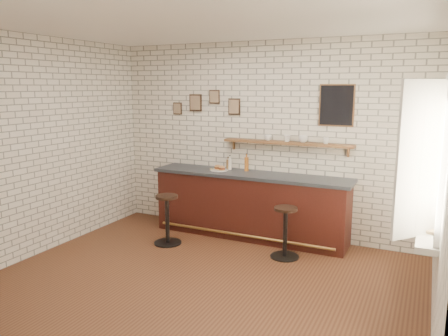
% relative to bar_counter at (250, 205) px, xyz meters
% --- Properties ---
extents(ground, '(5.00, 5.00, 0.00)m').
position_rel_bar_counter_xyz_m(ground, '(0.10, -1.70, -0.51)').
color(ground, brown).
rests_on(ground, ground).
extents(bar_counter, '(3.10, 0.65, 1.01)m').
position_rel_bar_counter_xyz_m(bar_counter, '(0.00, 0.00, 0.00)').
color(bar_counter, '#3D1610').
rests_on(bar_counter, ground).
extents(sandwich_plate, '(0.28, 0.28, 0.01)m').
position_rel_bar_counter_xyz_m(sandwich_plate, '(-0.53, -0.00, 0.51)').
color(sandwich_plate, white).
rests_on(sandwich_plate, bar_counter).
extents(ciabatta_sandwich, '(0.20, 0.13, 0.07)m').
position_rel_bar_counter_xyz_m(ciabatta_sandwich, '(-0.52, -0.00, 0.55)').
color(ciabatta_sandwich, tan).
rests_on(ciabatta_sandwich, sandwich_plate).
extents(potato_chips, '(0.26, 0.18, 0.00)m').
position_rel_bar_counter_xyz_m(potato_chips, '(-0.54, -0.00, 0.52)').
color(potato_chips, '#DFBB4E').
rests_on(potato_chips, sandwich_plate).
extents(bitters_bottle_brown, '(0.06, 0.06, 0.20)m').
position_rel_bar_counter_xyz_m(bitters_bottle_brown, '(-0.44, 0.14, 0.59)').
color(bitters_bottle_brown, brown).
rests_on(bitters_bottle_brown, bar_counter).
extents(bitters_bottle_white, '(0.06, 0.06, 0.23)m').
position_rel_bar_counter_xyz_m(bitters_bottle_white, '(-0.41, 0.14, 0.60)').
color(bitters_bottle_white, silver).
rests_on(bitters_bottle_white, bar_counter).
extents(bitters_bottle_amber, '(0.07, 0.07, 0.28)m').
position_rel_bar_counter_xyz_m(bitters_bottle_amber, '(-0.12, 0.14, 0.62)').
color(bitters_bottle_amber, '#A6591A').
rests_on(bitters_bottle_amber, bar_counter).
extents(condiment_bottle_yellow, '(0.06, 0.06, 0.19)m').
position_rel_bar_counter_xyz_m(condiment_bottle_yellow, '(-0.12, 0.14, 0.58)').
color(condiment_bottle_yellow, yellow).
rests_on(condiment_bottle_yellow, bar_counter).
extents(bar_stool_left, '(0.41, 0.41, 0.74)m').
position_rel_bar_counter_xyz_m(bar_stool_left, '(-0.99, -0.82, -0.11)').
color(bar_stool_left, black).
rests_on(bar_stool_left, ground).
extents(bar_stool_right, '(0.39, 0.39, 0.71)m').
position_rel_bar_counter_xyz_m(bar_stool_right, '(0.76, -0.58, -0.13)').
color(bar_stool_right, black).
rests_on(bar_stool_right, ground).
extents(wall_shelf, '(2.00, 0.18, 0.18)m').
position_rel_bar_counter_xyz_m(wall_shelf, '(0.50, 0.20, 0.97)').
color(wall_shelf, brown).
rests_on(wall_shelf, ground).
extents(shelf_cup_a, '(0.15, 0.15, 0.09)m').
position_rel_bar_counter_xyz_m(shelf_cup_a, '(0.20, 0.20, 1.04)').
color(shelf_cup_a, white).
rests_on(shelf_cup_a, wall_shelf).
extents(shelf_cup_b, '(0.14, 0.14, 0.10)m').
position_rel_bar_counter_xyz_m(shelf_cup_b, '(0.51, 0.20, 1.04)').
color(shelf_cup_b, white).
rests_on(shelf_cup_b, wall_shelf).
extents(shelf_cup_c, '(0.19, 0.19, 0.11)m').
position_rel_bar_counter_xyz_m(shelf_cup_c, '(0.75, 0.20, 1.05)').
color(shelf_cup_c, white).
rests_on(shelf_cup_c, wall_shelf).
extents(shelf_cup_d, '(0.13, 0.13, 0.09)m').
position_rel_bar_counter_xyz_m(shelf_cup_d, '(1.09, 0.20, 1.04)').
color(shelf_cup_d, white).
rests_on(shelf_cup_d, wall_shelf).
extents(back_wall_decor, '(2.96, 0.02, 0.56)m').
position_rel_bar_counter_xyz_m(back_wall_decor, '(0.33, 0.28, 1.54)').
color(back_wall_decor, black).
rests_on(back_wall_decor, ground).
extents(window_sill, '(0.20, 1.35, 0.06)m').
position_rel_bar_counter_xyz_m(window_sill, '(2.50, -1.40, 0.39)').
color(window_sill, white).
rests_on(window_sill, ground).
extents(casement_window, '(0.40, 1.30, 1.56)m').
position_rel_bar_counter_xyz_m(casement_window, '(2.46, -1.40, 1.14)').
color(casement_window, white).
rests_on(casement_window, ground).
extents(book_lower, '(0.16, 0.21, 0.02)m').
position_rel_bar_counter_xyz_m(book_lower, '(2.48, -1.55, 0.43)').
color(book_lower, tan).
rests_on(book_lower, window_sill).
extents(book_upper, '(0.19, 0.23, 0.02)m').
position_rel_bar_counter_xyz_m(book_upper, '(2.48, -1.55, 0.45)').
color(book_upper, tan).
rests_on(book_upper, book_lower).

